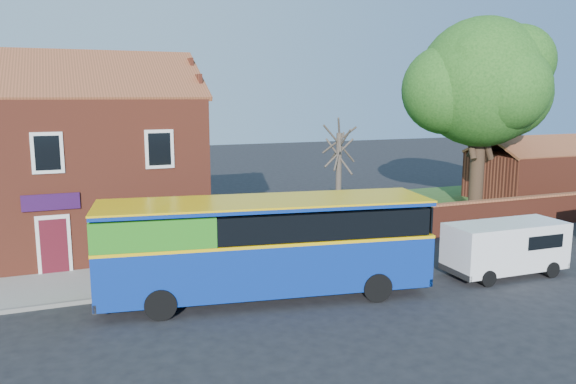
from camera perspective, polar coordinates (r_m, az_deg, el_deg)
name	(u,v)px	position (r m, az deg, el deg)	size (l,w,h in m)	color
ground	(307,321)	(17.17, 1.95, -13.00)	(120.00, 120.00, 0.00)	black
pavement	(56,288)	(21.29, -22.53, -9.01)	(18.00, 3.50, 0.12)	gray
kerb	(55,305)	(19.63, -22.59, -10.57)	(18.00, 0.15, 0.14)	slate
grass_strip	(420,208)	(34.27, 13.25, -1.63)	(26.00, 12.00, 0.04)	#426B28
shop_building	(51,172)	(26.20, -22.93, 1.91)	(12.30, 8.13, 10.50)	maroon
boundary_wall	(491,215)	(29.51, 19.96, -2.22)	(22.00, 0.38, 1.60)	maroon
outbuilding	(538,174)	(39.82, 24.04, 1.66)	(8.20, 5.06, 4.17)	maroon
bus	(255,243)	(18.52, -3.35, -5.20)	(11.09, 4.37, 3.29)	navy
van_near	(506,246)	(22.49, 21.24, -5.14)	(4.58, 1.98, 1.99)	white
large_tree	(480,87)	(33.30, 18.97, 10.08)	(8.92, 7.06, 10.88)	black
bare_tree	(339,177)	(27.37, 5.17, 1.52)	(2.00, 2.38, 5.32)	#4C4238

